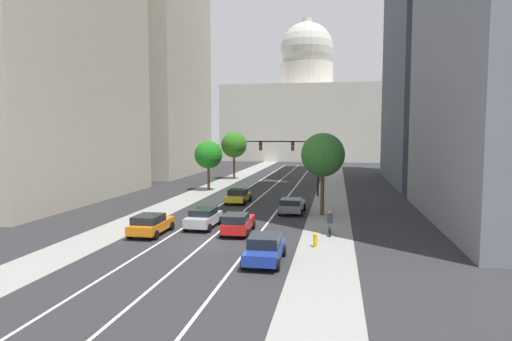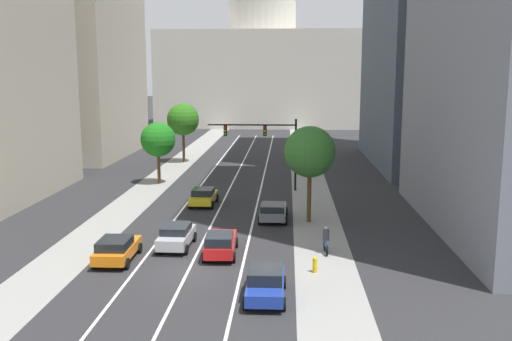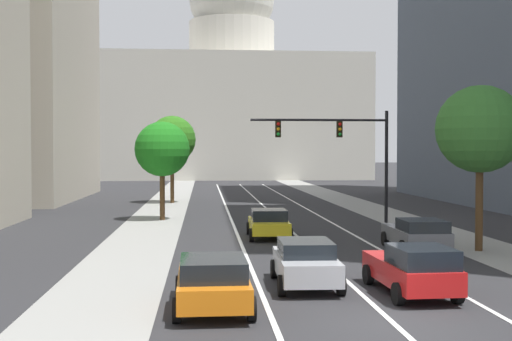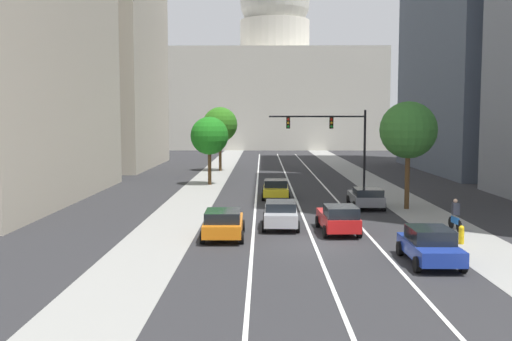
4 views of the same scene
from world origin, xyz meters
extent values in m
plane|color=#2B2B2D|center=(0.00, 40.00, 0.00)|extent=(400.00, 400.00, 0.00)
cube|color=gray|center=(-7.71, 35.00, 0.01)|extent=(3.51, 130.00, 0.01)
cube|color=gray|center=(7.71, 35.00, 0.01)|extent=(3.51, 130.00, 0.01)
cube|color=white|center=(-2.98, 25.00, 0.01)|extent=(0.16, 90.00, 0.01)
cube|color=white|center=(0.00, 25.00, 0.01)|extent=(0.16, 90.00, 0.01)
cube|color=white|center=(2.98, 25.00, 0.01)|extent=(0.16, 90.00, 0.01)
cube|color=beige|center=(0.00, 93.13, 9.60)|extent=(41.87, 24.22, 19.20)
cylinder|color=beige|center=(0.00, 93.13, 22.37)|extent=(13.99, 13.99, 6.34)
cube|color=red|center=(1.49, 3.32, 0.66)|extent=(1.87, 4.38, 0.68)
cube|color=black|center=(1.52, 2.32, 1.28)|extent=(1.65, 2.11, 0.56)
cylinder|color=black|center=(0.58, 4.75, 0.32)|extent=(0.24, 0.65, 0.64)
cylinder|color=black|center=(2.29, 4.82, 0.32)|extent=(0.24, 0.65, 0.64)
cylinder|color=black|center=(0.69, 1.82, 0.32)|extent=(0.24, 0.65, 0.64)
cylinder|color=black|center=(2.40, 1.88, 0.32)|extent=(0.24, 0.65, 0.64)
cube|color=orange|center=(-4.46, 1.88, 0.63)|extent=(1.93, 4.36, 0.62)
cube|color=black|center=(-4.46, 1.37, 1.20)|extent=(1.75, 2.26, 0.53)
cylinder|color=black|center=(-5.42, 3.34, 0.32)|extent=(0.23, 0.64, 0.64)
cylinder|color=black|center=(-3.55, 3.37, 0.32)|extent=(0.23, 0.64, 0.64)
cylinder|color=black|center=(-5.38, 0.40, 0.32)|extent=(0.23, 0.64, 0.64)
cylinder|color=black|center=(-3.51, 0.42, 0.32)|extent=(0.23, 0.64, 0.64)
cube|color=#B2B5BA|center=(-1.49, 4.59, 0.66)|extent=(1.86, 4.13, 0.68)
cube|color=black|center=(-1.49, 4.56, 1.24)|extent=(1.68, 2.20, 0.47)
cylinder|color=black|center=(-2.34, 6.00, 0.32)|extent=(0.24, 0.65, 0.64)
cylinder|color=black|center=(-0.57, 5.95, 0.32)|extent=(0.24, 0.65, 0.64)
cylinder|color=black|center=(-2.40, 3.22, 0.32)|extent=(0.24, 0.65, 0.64)
cylinder|color=black|center=(-0.64, 3.17, 0.32)|extent=(0.24, 0.65, 0.64)
cube|color=slate|center=(4.46, 11.89, 0.64)|extent=(1.95, 4.31, 0.64)
cube|color=black|center=(4.45, 10.90, 1.19)|extent=(1.77, 2.10, 0.47)
cylinder|color=black|center=(3.53, 13.37, 0.32)|extent=(0.23, 0.64, 0.64)
cylinder|color=black|center=(5.43, 13.34, 0.32)|extent=(0.23, 0.64, 0.64)
cylinder|color=black|center=(3.50, 10.45, 0.32)|extent=(0.23, 0.64, 0.64)
cylinder|color=black|center=(5.39, 10.42, 0.32)|extent=(0.23, 0.64, 0.64)
cube|color=yellow|center=(-1.49, 16.45, 0.61)|extent=(1.91, 4.14, 0.58)
cube|color=black|center=(-1.49, 16.24, 1.17)|extent=(1.73, 1.97, 0.53)
cylinder|color=black|center=(-2.38, 17.87, 0.32)|extent=(0.23, 0.64, 0.64)
cylinder|color=black|center=(-0.54, 17.83, 0.32)|extent=(0.23, 0.64, 0.64)
cylinder|color=black|center=(-2.43, 15.08, 0.32)|extent=(0.23, 0.64, 0.64)
cylinder|color=black|center=(-0.60, 15.04, 0.32)|extent=(0.23, 0.64, 0.64)
cylinder|color=black|center=(6.25, 22.81, 3.36)|extent=(0.20, 0.20, 6.72)
cylinder|color=black|center=(2.16, 22.81, 6.16)|extent=(8.19, 0.14, 0.14)
cube|color=black|center=(3.38, 22.81, 5.61)|extent=(0.32, 0.28, 0.96)
sphere|color=red|center=(3.38, 22.66, 5.91)|extent=(0.20, 0.20, 0.20)
sphere|color=orange|center=(3.38, 22.66, 5.61)|extent=(0.20, 0.20, 0.20)
sphere|color=green|center=(3.38, 22.66, 5.31)|extent=(0.20, 0.20, 0.20)
cube|color=black|center=(-0.30, 22.81, 5.61)|extent=(0.32, 0.28, 0.96)
sphere|color=red|center=(-0.30, 22.66, 5.91)|extent=(0.20, 0.20, 0.20)
sphere|color=orange|center=(-0.30, 22.66, 5.61)|extent=(0.20, 0.20, 0.20)
sphere|color=green|center=(-0.30, 22.66, 5.31)|extent=(0.20, 0.20, 0.20)
cylinder|color=#51381E|center=(-7.31, 39.30, 1.96)|extent=(0.32, 0.32, 3.92)
sphere|color=#2E731B|center=(-7.31, 39.30, 5.30)|extent=(3.94, 3.94, 3.94)
cylinder|color=#51381E|center=(-7.27, 25.41, 1.62)|extent=(0.32, 0.32, 3.25)
sphere|color=#1D741A|center=(-7.27, 25.41, 4.44)|extent=(3.42, 3.42, 3.42)
cylinder|color=#51381E|center=(7.12, 11.42, 1.97)|extent=(0.32, 0.32, 3.93)
sphere|color=#316B29|center=(7.12, 11.42, 5.25)|extent=(3.76, 3.76, 3.76)
camera|label=1|loc=(8.28, -26.76, 7.13)|focal=30.87mm
camera|label=2|loc=(5.47, -29.89, 10.93)|focal=40.04mm
camera|label=3|loc=(-4.71, -16.06, 4.28)|focal=46.36mm
camera|label=4|loc=(-2.50, -27.37, 6.05)|focal=41.16mm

